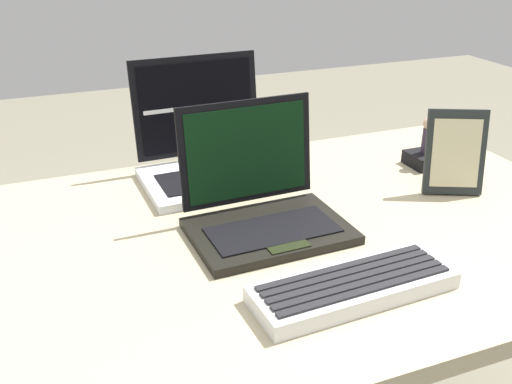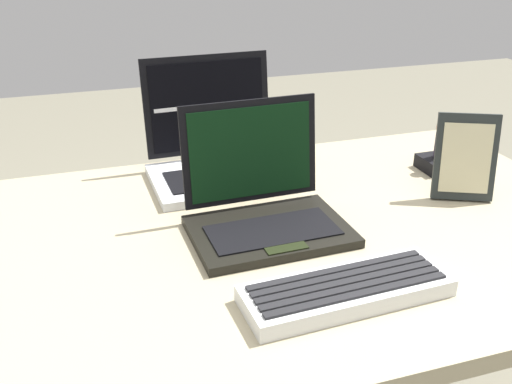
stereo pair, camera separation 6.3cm
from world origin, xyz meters
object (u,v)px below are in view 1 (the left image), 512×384
Objects in this scene: laptop_front at (262,206)px; figurine at (428,134)px; figurine_stand at (425,159)px; external_keyboard at (354,286)px; photo_frame at (455,153)px; laptop_rear at (210,155)px.

laptop_front is 0.50m from figurine.
laptop_front is at bearing -163.01° from figurine_stand.
photo_frame is at bearing 33.54° from external_keyboard.
laptop_front is 0.26m from external_keyboard.
external_keyboard is at bearing -146.46° from photo_frame.
external_keyboard is at bearing -136.85° from figurine.
figurine_stand is at bearing 74.22° from photo_frame.
laptop_front is 0.44m from photo_frame.
figurine is (0.49, -0.13, 0.03)m from laptop_rear.
laptop_rear is at bearing 93.47° from laptop_front.
laptop_front is 0.91× the size of laptop_rear.
figurine_stand is at bearing -14.32° from laptop_rear.
figurine reaches higher than figurine_stand.
laptop_front reaches higher than figurine.
external_keyboard is 1.85× the size of photo_frame.
photo_frame is (0.39, 0.26, 0.07)m from external_keyboard.
laptop_front is 3.76× the size of figurine_stand.
laptop_rear is 0.53m from photo_frame.
photo_frame is (0.44, 0.00, 0.04)m from laptop_front.
laptop_rear is at bearing 165.68° from figurine.
laptop_rear is at bearing 149.12° from photo_frame.
laptop_rear is at bearing 97.03° from external_keyboard.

